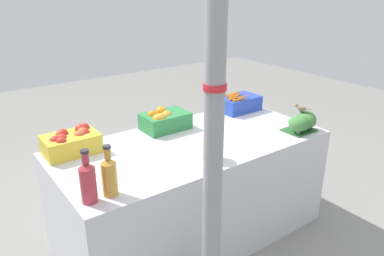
{
  "coord_description": "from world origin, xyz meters",
  "views": [
    {
      "loc": [
        -1.37,
        -1.89,
        1.76
      ],
      "look_at": [
        0.0,
        0.0,
        0.85
      ],
      "focal_mm": 35.0,
      "sensor_mm": 36.0,
      "label": 1
    }
  ],
  "objects_px": {
    "apple_crate": "(72,141)",
    "broccoli_pile": "(303,122)",
    "support_pole": "(215,95)",
    "juice_bottle_ruby": "(88,181)",
    "pickle_jar": "(212,151)",
    "juice_bottle_amber": "(109,175)",
    "carrot_crate": "(238,103)",
    "sparrow_bird": "(301,108)",
    "orange_crate": "(164,120)"
  },
  "relations": [
    {
      "from": "apple_crate",
      "to": "juice_bottle_amber",
      "type": "bearing_deg",
      "value": -91.73
    },
    {
      "from": "juice_bottle_ruby",
      "to": "apple_crate",
      "type": "bearing_deg",
      "value": 78.05
    },
    {
      "from": "support_pole",
      "to": "juice_bottle_ruby",
      "type": "xyz_separation_m",
      "value": [
        -0.45,
        0.4,
        -0.45
      ]
    },
    {
      "from": "broccoli_pile",
      "to": "orange_crate",
      "type": "bearing_deg",
      "value": 141.84
    },
    {
      "from": "broccoli_pile",
      "to": "pickle_jar",
      "type": "distance_m",
      "value": 0.82
    },
    {
      "from": "broccoli_pile",
      "to": "juice_bottle_amber",
      "type": "height_order",
      "value": "juice_bottle_amber"
    },
    {
      "from": "pickle_jar",
      "to": "support_pole",
      "type": "bearing_deg",
      "value": -128.69
    },
    {
      "from": "broccoli_pile",
      "to": "sparrow_bird",
      "type": "distance_m",
      "value": 0.1
    },
    {
      "from": "sparrow_bird",
      "to": "carrot_crate",
      "type": "bearing_deg",
      "value": -0.88
    },
    {
      "from": "apple_crate",
      "to": "broccoli_pile",
      "type": "distance_m",
      "value": 1.6
    },
    {
      "from": "juice_bottle_amber",
      "to": "sparrow_bird",
      "type": "bearing_deg",
      "value": 0.94
    },
    {
      "from": "carrot_crate",
      "to": "pickle_jar",
      "type": "distance_m",
      "value": 0.97
    },
    {
      "from": "sparrow_bird",
      "to": "support_pole",
      "type": "bearing_deg",
      "value": 103.23
    },
    {
      "from": "juice_bottle_ruby",
      "to": "pickle_jar",
      "type": "height_order",
      "value": "juice_bottle_ruby"
    },
    {
      "from": "juice_bottle_amber",
      "to": "pickle_jar",
      "type": "xyz_separation_m",
      "value": [
        0.67,
        0.01,
        -0.05
      ]
    },
    {
      "from": "support_pole",
      "to": "orange_crate",
      "type": "relative_size",
      "value": 7.82
    },
    {
      "from": "juice_bottle_ruby",
      "to": "pickle_jar",
      "type": "distance_m",
      "value": 0.78
    },
    {
      "from": "carrot_crate",
      "to": "broccoli_pile",
      "type": "distance_m",
      "value": 0.63
    },
    {
      "from": "carrot_crate",
      "to": "juice_bottle_amber",
      "type": "distance_m",
      "value": 1.56
    },
    {
      "from": "orange_crate",
      "to": "broccoli_pile",
      "type": "relative_size",
      "value": 1.33
    },
    {
      "from": "support_pole",
      "to": "sparrow_bird",
      "type": "bearing_deg",
      "value": 20.21
    },
    {
      "from": "orange_crate",
      "to": "carrot_crate",
      "type": "bearing_deg",
      "value": 0.19
    },
    {
      "from": "carrot_crate",
      "to": "juice_bottle_ruby",
      "type": "height_order",
      "value": "juice_bottle_ruby"
    },
    {
      "from": "carrot_crate",
      "to": "sparrow_bird",
      "type": "bearing_deg",
      "value": -83.89
    },
    {
      "from": "carrot_crate",
      "to": "sparrow_bird",
      "type": "xyz_separation_m",
      "value": [
        0.06,
        -0.59,
        0.1
      ]
    },
    {
      "from": "juice_bottle_ruby",
      "to": "juice_bottle_amber",
      "type": "distance_m",
      "value": 0.11
    },
    {
      "from": "pickle_jar",
      "to": "orange_crate",
      "type": "bearing_deg",
      "value": 87.18
    },
    {
      "from": "support_pole",
      "to": "broccoli_pile",
      "type": "relative_size",
      "value": 10.43
    },
    {
      "from": "apple_crate",
      "to": "pickle_jar",
      "type": "bearing_deg",
      "value": -42.72
    },
    {
      "from": "orange_crate",
      "to": "carrot_crate",
      "type": "distance_m",
      "value": 0.74
    },
    {
      "from": "orange_crate",
      "to": "carrot_crate",
      "type": "height_order",
      "value": "orange_crate"
    },
    {
      "from": "sparrow_bird",
      "to": "broccoli_pile",
      "type": "bearing_deg",
      "value": 163.55
    },
    {
      "from": "carrot_crate",
      "to": "sparrow_bird",
      "type": "height_order",
      "value": "sparrow_bird"
    },
    {
      "from": "orange_crate",
      "to": "broccoli_pile",
      "type": "bearing_deg",
      "value": -38.16
    },
    {
      "from": "orange_crate",
      "to": "pickle_jar",
      "type": "height_order",
      "value": "orange_crate"
    },
    {
      "from": "orange_crate",
      "to": "carrot_crate",
      "type": "relative_size",
      "value": 1.0
    },
    {
      "from": "juice_bottle_amber",
      "to": "pickle_jar",
      "type": "relative_size",
      "value": 2.27
    },
    {
      "from": "orange_crate",
      "to": "support_pole",
      "type": "bearing_deg",
      "value": -109.64
    },
    {
      "from": "apple_crate",
      "to": "carrot_crate",
      "type": "distance_m",
      "value": 1.42
    },
    {
      "from": "apple_crate",
      "to": "broccoli_pile",
      "type": "relative_size",
      "value": 1.33
    },
    {
      "from": "support_pole",
      "to": "juice_bottle_amber",
      "type": "relative_size",
      "value": 9.58
    },
    {
      "from": "juice_bottle_ruby",
      "to": "broccoli_pile",
      "type": "bearing_deg",
      "value": -0.56
    },
    {
      "from": "support_pole",
      "to": "broccoli_pile",
      "type": "distance_m",
      "value": 1.31
    },
    {
      "from": "support_pole",
      "to": "juice_bottle_amber",
      "type": "distance_m",
      "value": 0.7
    },
    {
      "from": "orange_crate",
      "to": "juice_bottle_ruby",
      "type": "relative_size",
      "value": 1.19
    },
    {
      "from": "apple_crate",
      "to": "sparrow_bird",
      "type": "height_order",
      "value": "sparrow_bird"
    },
    {
      "from": "apple_crate",
      "to": "juice_bottle_amber",
      "type": "height_order",
      "value": "juice_bottle_amber"
    },
    {
      "from": "support_pole",
      "to": "orange_crate",
      "type": "distance_m",
      "value": 1.18
    },
    {
      "from": "apple_crate",
      "to": "carrot_crate",
      "type": "relative_size",
      "value": 1.0
    },
    {
      "from": "juice_bottle_ruby",
      "to": "juice_bottle_amber",
      "type": "bearing_deg",
      "value": 0.0
    }
  ]
}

